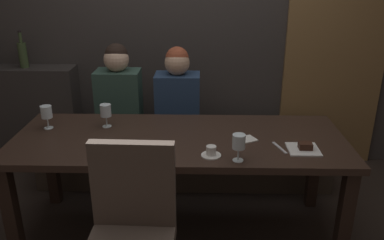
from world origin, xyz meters
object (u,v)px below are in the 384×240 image
at_px(espresso_cup, 211,152).
at_px(fork_on_table, 280,148).
at_px(banquette_bench, 184,158).
at_px(diner_bearded, 178,96).
at_px(wine_glass_center_back, 106,111).
at_px(wine_glass_near_left, 46,113).
at_px(wine_glass_center_front, 239,143).
at_px(chair_near_side, 131,226).
at_px(wine_bottle_pale_label, 23,54).
at_px(diner_redhead, 119,94).
at_px(dining_table, 179,149).
at_px(dessert_plate, 304,148).

distance_m(espresso_cup, fork_on_table, 0.45).
xyz_separation_m(espresso_cup, fork_on_table, (0.43, 0.12, -0.02)).
distance_m(banquette_bench, diner_bearded, 0.58).
distance_m(banquette_bench, wine_glass_center_back, 0.97).
distance_m(wine_glass_near_left, wine_glass_center_back, 0.40).
xyz_separation_m(diner_bearded, wine_glass_center_front, (0.41, -1.00, 0.04)).
xyz_separation_m(banquette_bench, wine_glass_center_back, (-0.52, -0.53, 0.63)).
bearing_deg(wine_glass_near_left, chair_near_side, -50.08).
relative_size(banquette_bench, wine_bottle_pale_label, 7.67).
height_order(chair_near_side, wine_glass_near_left, chair_near_side).
bearing_deg(diner_redhead, wine_glass_center_back, -88.55).
relative_size(dining_table, espresso_cup, 18.33).
distance_m(banquette_bench, diner_redhead, 0.79).
bearing_deg(wine_glass_center_front, dining_table, 137.71).
bearing_deg(chair_near_side, diner_bearded, 83.34).
bearing_deg(diner_bearded, fork_on_table, -50.51).
distance_m(wine_glass_center_back, fork_on_table, 1.21).
distance_m(diner_redhead, dessert_plate, 1.58).
height_order(chair_near_side, wine_glass_center_front, chair_near_side).
distance_m(espresso_cup, dessert_plate, 0.58).
relative_size(diner_redhead, wine_glass_center_back, 4.76).
xyz_separation_m(dining_table, chair_near_side, (-0.21, -0.72, -0.09)).
xyz_separation_m(wine_bottle_pale_label, dessert_plate, (2.22, -1.21, -0.32)).
distance_m(wine_bottle_pale_label, fork_on_table, 2.41).
bearing_deg(wine_glass_near_left, dining_table, -8.04).
height_order(banquette_bench, wine_glass_center_front, wine_glass_center_front).
bearing_deg(diner_redhead, banquette_bench, 1.32).
distance_m(wine_glass_near_left, fork_on_table, 1.59).
relative_size(chair_near_side, wine_glass_center_front, 5.98).
distance_m(wine_bottle_pale_label, wine_glass_center_front, 2.27).
relative_size(wine_bottle_pale_label, fork_on_table, 1.92).
xyz_separation_m(banquette_bench, wine_glass_near_left, (-0.92, -0.57, 0.63)).
xyz_separation_m(wine_glass_center_front, wine_glass_center_back, (-0.88, 0.50, 0.00)).
bearing_deg(wine_glass_near_left, espresso_cup, -19.75).
height_order(banquette_bench, dessert_plate, dessert_plate).
bearing_deg(banquette_bench, espresso_cup, -77.95).
bearing_deg(wine_glass_center_back, banquette_bench, 45.73).
bearing_deg(wine_glass_center_front, wine_glass_center_back, 150.46).
bearing_deg(banquette_bench, dessert_plate, -48.49).
bearing_deg(fork_on_table, wine_glass_center_back, 146.20).
height_order(wine_glass_center_front, espresso_cup, wine_glass_center_front).
height_order(banquette_bench, espresso_cup, espresso_cup).
distance_m(wine_glass_center_back, espresso_cup, 0.86).
bearing_deg(diner_bearded, wine_glass_near_left, -148.23).
xyz_separation_m(banquette_bench, diner_redhead, (-0.53, -0.01, 0.59)).
relative_size(diner_redhead, wine_glass_near_left, 4.76).
bearing_deg(wine_glass_near_left, wine_glass_center_back, 5.51).
distance_m(dining_table, wine_bottle_pale_label, 1.81).
bearing_deg(wine_bottle_pale_label, dining_table, -35.66).
distance_m(banquette_bench, espresso_cup, 1.13).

